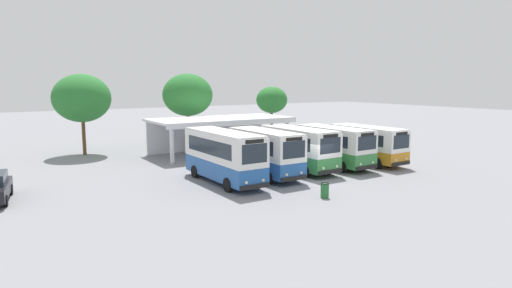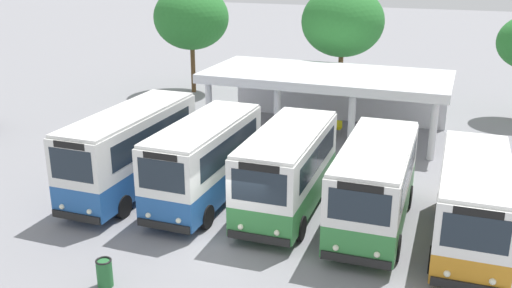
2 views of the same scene
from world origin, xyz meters
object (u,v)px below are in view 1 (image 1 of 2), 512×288
at_px(waiting_chair_middle_seat, 225,148).
at_px(waiting_chair_fourth_seat, 231,148).
at_px(waiting_chair_end_by_column, 213,149).
at_px(waiting_chair_second_from_end, 219,149).
at_px(city_bus_nearest_orange, 224,155).
at_px(city_bus_fourth_amber, 334,145).
at_px(city_bus_second_in_row, 265,151).
at_px(city_bus_middle_cream, 299,147).
at_px(litter_bin_apron, 325,190).
at_px(city_bus_fifth_blue, 367,143).

bearing_deg(waiting_chair_middle_seat, waiting_chair_fourth_seat, -4.37).
bearing_deg(waiting_chair_end_by_column, waiting_chair_second_from_end, 0.29).
height_order(city_bus_nearest_orange, waiting_chair_middle_seat, city_bus_nearest_orange).
relative_size(city_bus_nearest_orange, waiting_chair_fourth_seat, 9.15).
xyz_separation_m(city_bus_nearest_orange, waiting_chair_middle_seat, (5.80, 10.50, -1.40)).
relative_size(city_bus_fourth_amber, waiting_chair_fourth_seat, 8.33).
distance_m(city_bus_nearest_orange, waiting_chair_fourth_seat, 12.35).
height_order(city_bus_nearest_orange, waiting_chair_fourth_seat, city_bus_nearest_orange).
bearing_deg(city_bus_second_in_row, city_bus_nearest_orange, -178.88).
height_order(waiting_chair_middle_seat, waiting_chair_fourth_seat, same).
bearing_deg(city_bus_middle_cream, waiting_chair_middle_seat, 95.10).
height_order(city_bus_middle_cream, waiting_chair_second_from_end, city_bus_middle_cream).
distance_m(city_bus_fourth_amber, waiting_chair_middle_seat, 11.23).
xyz_separation_m(city_bus_fourth_amber, waiting_chair_middle_seat, (-4.26, 10.32, -1.25)).
relative_size(city_bus_middle_cream, waiting_chair_end_by_column, 8.10).
xyz_separation_m(city_bus_fourth_amber, waiting_chair_end_by_column, (-5.50, 10.35, -1.25)).
bearing_deg(waiting_chair_middle_seat, litter_bin_apron, -98.83).
relative_size(waiting_chair_middle_seat, waiting_chair_fourth_seat, 1.00).
bearing_deg(city_bus_nearest_orange, waiting_chair_second_from_end, 63.83).
height_order(city_bus_second_in_row, litter_bin_apron, city_bus_second_in_row).
distance_m(city_bus_second_in_row, waiting_chair_middle_seat, 10.80).
relative_size(city_bus_fifth_blue, waiting_chair_end_by_column, 8.30).
distance_m(city_bus_nearest_orange, waiting_chair_end_by_column, 11.56).
distance_m(city_bus_second_in_row, waiting_chair_end_by_column, 10.62).
bearing_deg(city_bus_middle_cream, waiting_chair_fourth_seat, 91.61).
distance_m(waiting_chair_fourth_seat, litter_bin_apron, 17.40).
relative_size(waiting_chair_middle_seat, litter_bin_apron, 0.96).
xyz_separation_m(city_bus_middle_cream, waiting_chair_fourth_seat, (-0.28, 10.10, -1.29)).
distance_m(waiting_chair_end_by_column, litter_bin_apron, 17.23).
bearing_deg(city_bus_fourth_amber, waiting_chair_end_by_column, 118.00).
relative_size(waiting_chair_second_from_end, litter_bin_apron, 0.96).
bearing_deg(waiting_chair_second_from_end, city_bus_fifth_blue, -52.49).
height_order(city_bus_middle_cream, city_bus_fourth_amber, city_bus_middle_cream).
height_order(city_bus_middle_cream, waiting_chair_middle_seat, city_bus_middle_cream).
bearing_deg(city_bus_fourth_amber, city_bus_middle_cream, 177.18).
relative_size(waiting_chair_end_by_column, litter_bin_apron, 0.96).
bearing_deg(waiting_chair_middle_seat, city_bus_nearest_orange, -118.92).
bearing_deg(city_bus_nearest_orange, city_bus_second_in_row, 1.12).
height_order(city_bus_middle_cream, waiting_chair_end_by_column, city_bus_middle_cream).
relative_size(waiting_chair_fourth_seat, litter_bin_apron, 0.96).
xyz_separation_m(waiting_chair_end_by_column, waiting_chair_middle_seat, (1.24, -0.03, 0.00)).
distance_m(waiting_chair_second_from_end, litter_bin_apron, 17.29).
height_order(city_bus_fifth_blue, waiting_chair_end_by_column, city_bus_fifth_blue).
relative_size(city_bus_fifth_blue, waiting_chair_fourth_seat, 8.30).
bearing_deg(city_bus_nearest_orange, waiting_chair_fourth_seat, 58.43).
distance_m(city_bus_nearest_orange, waiting_chair_second_from_end, 11.82).
bearing_deg(waiting_chair_middle_seat, waiting_chair_end_by_column, 178.39).
height_order(waiting_chair_end_by_column, waiting_chair_middle_seat, same).
xyz_separation_m(city_bus_middle_cream, city_bus_fourth_amber, (3.35, -0.17, -0.04)).
bearing_deg(city_bus_second_in_row, city_bus_fifth_blue, -1.45).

